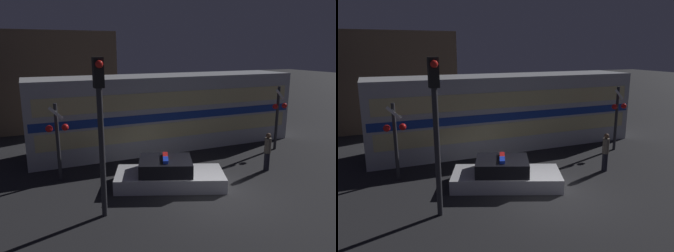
% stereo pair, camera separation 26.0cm
% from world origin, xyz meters
% --- Properties ---
extents(ground_plane, '(120.00, 120.00, 0.00)m').
position_xyz_m(ground_plane, '(0.00, 0.00, 0.00)').
color(ground_plane, black).
extents(train, '(14.49, 2.93, 3.93)m').
position_xyz_m(train, '(0.87, 6.84, 1.97)').
color(train, '#B7BABF').
rests_on(train, ground_plane).
extents(police_car, '(4.65, 3.33, 1.21)m').
position_xyz_m(police_car, '(-1.27, 1.75, 0.44)').
color(police_car, silver).
rests_on(police_car, ground_plane).
extents(pedestrian, '(0.29, 0.29, 1.71)m').
position_xyz_m(pedestrian, '(3.41, 1.51, 0.88)').
color(pedestrian, black).
rests_on(pedestrian, ground_plane).
extents(crossing_signal_near, '(0.89, 0.37, 3.40)m').
position_xyz_m(crossing_signal_near, '(5.97, 3.84, 1.97)').
color(crossing_signal_near, '#2D2D33').
rests_on(crossing_signal_near, ground_plane).
extents(crossing_signal_far, '(0.89, 0.37, 3.21)m').
position_xyz_m(crossing_signal_far, '(-5.14, 3.98, 1.87)').
color(crossing_signal_far, '#2D2D33').
rests_on(crossing_signal_far, ground_plane).
extents(traffic_light_corner, '(0.30, 0.46, 5.06)m').
position_xyz_m(traffic_light_corner, '(-4.14, 0.33, 3.15)').
color(traffic_light_corner, '#2D2D33').
rests_on(traffic_light_corner, ground_plane).
extents(building_left, '(9.18, 4.85, 6.44)m').
position_xyz_m(building_left, '(-4.92, 14.98, 3.22)').
color(building_left, brown).
rests_on(building_left, ground_plane).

